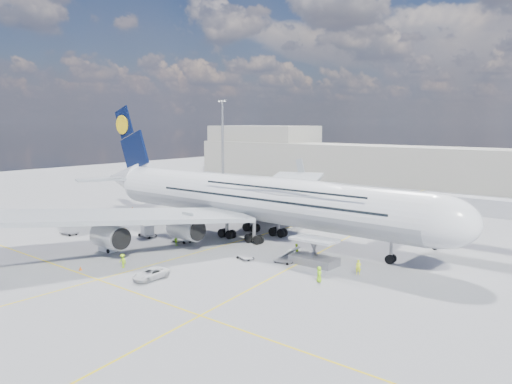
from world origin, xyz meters
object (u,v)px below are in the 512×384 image
Objects in this scene: light_mast at (223,145)px; crew_nose at (358,267)px; catering_truck_outer at (300,202)px; crew_van at (319,274)px; catering_truck_inner at (257,210)px; cone_wing_right_outer at (80,268)px; cargo_loader at (313,255)px; crew_tug at (123,261)px; service_van at (151,274)px; airliner at (254,198)px; cone_wing_left_outer at (291,208)px; dolly_nose_near at (283,261)px; dolly_nose_far at (245,257)px; crew_loader at (296,250)px; cone_wing_left_inner at (264,218)px; cone_tail at (132,208)px; baggage_tug at (107,246)px; jet_bridge at (455,208)px; crew_wing at (176,241)px; dolly_row_a at (108,239)px; dolly_row_c at (147,230)px; cone_wing_right_inner at (183,238)px; dolly_row_b at (182,240)px; dolly_back at (69,233)px.

crew_nose is at bearing -33.55° from light_mast.
crew_van is (30.11, -39.41, -0.96)m from catering_truck_outer.
cone_wing_right_outer is (4.84, -42.58, -1.57)m from catering_truck_inner.
crew_tug is (-18.75, -17.82, -0.29)m from cargo_loader.
catering_truck_outer is at bearing 103.17° from service_van.
airliner is 151.50× the size of cone_wing_left_outer.
cone_wing_right_outer reaches higher than dolly_nose_near.
crew_van reaches higher than crew_tug.
dolly_nose_near reaches higher than dolly_nose_far.
crew_loader is at bearing -53.35° from cone_wing_left_outer.
airliner is 41.57× the size of crew_loader.
cone_wing_left_outer is (-2.62, 13.01, 0.00)m from cone_wing_left_inner.
catering_truck_inner is 30.28m from cone_tail.
service_van is 6.88m from crew_tug.
crew_van reaches higher than dolly_nose_near.
baggage_tug is (-18.93, -10.05, 0.49)m from dolly_nose_far.
dolly_nose_far is 22.38m from cone_wing_right_outer.
crew_wing is (-35.45, -23.17, -6.09)m from jet_bridge.
baggage_tug is at bearing -114.70° from catering_truck_inner.
service_van is (-8.49, -16.37, 0.39)m from dolly_nose_near.
dolly_nose_near is (29.92, 8.18, -0.07)m from dolly_row_a.
light_mast is 76.50m from service_van.
cone_wing_left_outer is (-11.15, 26.49, -6.62)m from airliner.
dolly_row_c is 29.14m from cone_tail.
dolly_row_a is at bearing 157.85° from service_van.
cone_tail is (-39.16, 4.04, -6.61)m from airliner.
service_van reaches higher than cone_wing_left_outer.
jet_bridge is at bearing 48.84° from cone_wing_right_outer.
dolly_nose_near is at bearing -23.54° from catering_truck_outer.
cone_wing_right_inner is (-31.82, -1.44, -0.70)m from crew_nose.
cargo_loader is 22.05m from service_van.
catering_truck_inner is 22.41m from cone_wing_right_inner.
dolly_nose_near is (13.13, -9.29, -6.57)m from airliner.
light_mast is at bearing 115.98° from dolly_row_b.
crew_nose reaches higher than dolly_row_a.
crew_loader is 20.94m from cone_wing_right_inner.
crew_van is (38.20, 4.34, 0.61)m from dolly_row_a.
baggage_tug is (3.23, -10.06, -0.36)m from dolly_row_c.
dolly_row_a is 25.35m from dolly_nose_far.
cargo_loader is 0.33× the size of light_mast.
cone_wing_left_inner is at bearing 16.81° from crew_van.
dolly_nose_far is 5.37× the size of cone_wing_right_outer.
cargo_loader is 44.28m from dolly_back.
airliner is 136.08× the size of cone_wing_right_inner.
jet_bridge is 40.33m from catering_truck_inner.
catering_truck_outer is 14.08× the size of cone_wing_right_outer.
airliner reaches higher than dolly_row_c.
service_van is 2.51× the size of crew_van.
service_van is 9.48× the size of cone_wing_left_inner.
crew_nose is at bearing -11.21° from catering_truck_outer.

